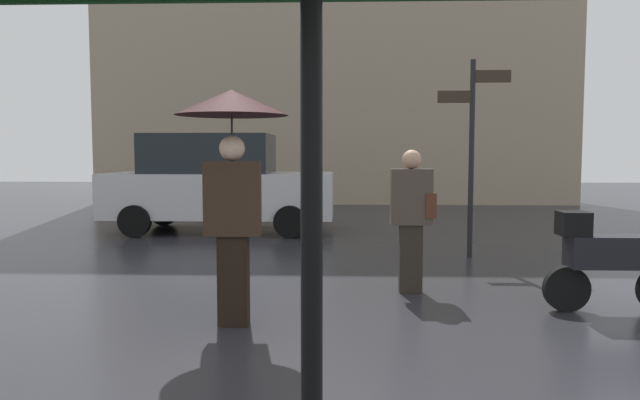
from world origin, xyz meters
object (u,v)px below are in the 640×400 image
object	(u,v)px
pedestrian_with_bag	(412,212)
parked_car_left	(218,183)
parked_scooter	(610,257)
pedestrian_with_umbrella	(232,144)
street_signpost	(472,139)

from	to	relation	value
pedestrian_with_bag	parked_car_left	world-z (taller)	parked_car_left
parked_car_left	pedestrian_with_bag	bearing A→B (deg)	-41.62
pedestrian_with_bag	parked_scooter	size ratio (longest dim) A/B	1.17
parked_scooter	parked_car_left	xyz separation A→B (m)	(-5.19, 6.03, 0.44)
pedestrian_with_umbrella	street_signpost	xyz separation A→B (m)	(2.95, 3.69, 0.14)
pedestrian_with_umbrella	street_signpost	bearing A→B (deg)	87.38
pedestrian_with_bag	parked_car_left	size ratio (longest dim) A/B	0.36
pedestrian_with_bag	street_signpost	size ratio (longest dim) A/B	0.55
pedestrian_with_bag	street_signpost	xyz separation A→B (m)	(1.16, 2.31, 0.89)
pedestrian_with_umbrella	street_signpost	size ratio (longest dim) A/B	0.72
pedestrian_with_umbrella	street_signpost	distance (m)	4.73
parked_scooter	street_signpost	world-z (taller)	street_signpost
parked_car_left	street_signpost	bearing A→B (deg)	-17.18
parked_car_left	parked_scooter	bearing A→B (deg)	-33.20
pedestrian_with_umbrella	parked_scooter	size ratio (longest dim) A/B	1.56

